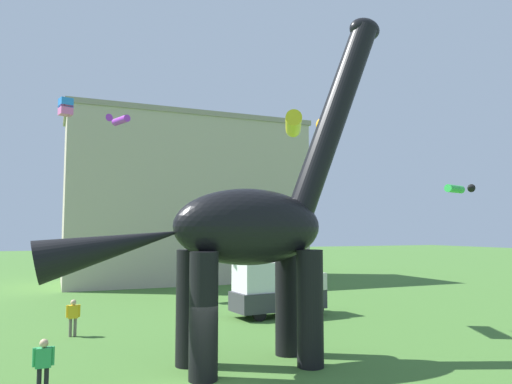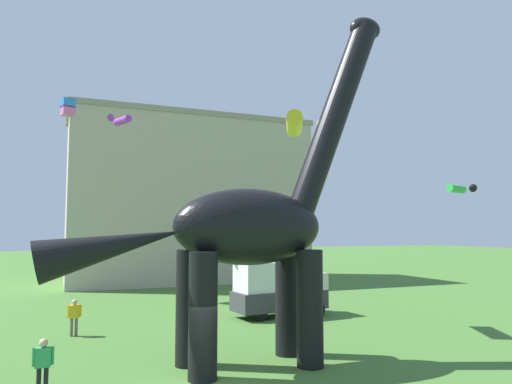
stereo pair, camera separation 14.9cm
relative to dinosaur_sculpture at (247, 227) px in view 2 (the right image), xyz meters
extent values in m
cylinder|color=black|center=(2.14, 0.95, -3.03)|extent=(1.00, 1.00, 4.32)
cylinder|color=black|center=(2.14, -0.95, -3.03)|extent=(1.00, 1.00, 4.32)
cylinder|color=black|center=(-2.00, 0.95, -3.03)|extent=(1.00, 1.00, 4.32)
cylinder|color=black|center=(-2.00, -0.95, -3.03)|extent=(1.00, 1.00, 4.32)
ellipsoid|color=black|center=(0.07, 0.00, 0.00)|extent=(5.91, 2.54, 2.91)
cylinder|color=black|center=(3.90, 0.00, 4.66)|extent=(4.24, 1.09, 8.41)
ellipsoid|color=black|center=(5.52, 0.00, 8.66)|extent=(1.45, 0.91, 1.00)
cone|color=black|center=(-4.88, 0.00, -0.66)|extent=(5.19, 1.45, 2.46)
cube|color=#38383D|center=(5.61, 9.13, -4.24)|extent=(5.77, 2.62, 1.10)
cube|color=silver|center=(7.46, 9.13, -3.19)|extent=(1.97, 2.09, 1.00)
cube|color=silver|center=(4.83, 9.13, -2.84)|extent=(3.76, 2.35, 1.70)
cylinder|color=black|center=(7.63, 10.18, -4.79)|extent=(0.82, 0.33, 0.80)
cylinder|color=black|center=(7.63, 8.08, -4.79)|extent=(0.82, 0.33, 0.80)
cylinder|color=black|center=(3.93, 10.18, -4.79)|extent=(0.82, 0.33, 0.80)
cylinder|color=black|center=(3.93, 8.08, -4.79)|extent=(0.82, 0.33, 0.80)
cylinder|color=black|center=(-7.08, -0.51, -4.77)|extent=(0.14, 0.14, 0.84)
cylinder|color=black|center=(-6.87, -0.51, -4.77)|extent=(0.14, 0.14, 0.84)
cube|color=green|center=(-6.97, -0.51, -4.05)|extent=(0.46, 0.28, 0.60)
sphere|color=tan|center=(-6.97, -0.51, -3.62)|extent=(0.26, 0.26, 0.26)
cylinder|color=green|center=(-7.24, -0.51, -4.02)|extent=(0.11, 0.11, 0.57)
cylinder|color=green|center=(-6.71, -0.51, -4.02)|extent=(0.11, 0.11, 0.57)
cylinder|color=#6B6056|center=(-5.94, 7.95, -4.76)|extent=(0.14, 0.14, 0.86)
cylinder|color=#6B6056|center=(-5.73, 7.95, -4.76)|extent=(0.14, 0.14, 0.86)
cube|color=yellow|center=(-5.83, 7.95, -4.02)|extent=(0.47, 0.29, 0.61)
sphere|color=tan|center=(-5.83, 7.95, -3.58)|extent=(0.27, 0.27, 0.27)
cylinder|color=yellow|center=(-6.10, 7.95, -3.99)|extent=(0.11, 0.11, 0.58)
cylinder|color=yellow|center=(-5.56, 7.95, -3.99)|extent=(0.11, 0.11, 0.58)
cylinder|color=purple|center=(-3.09, 14.06, 6.86)|extent=(1.00, 1.69, 0.46)
cone|color=purple|center=(-3.93, 13.75, 6.86)|extent=(0.59, 0.55, 0.48)
cylinder|color=yellow|center=(5.05, 5.96, 5.65)|extent=(2.14, 3.13, 0.86)
cone|color=orange|center=(6.56, 5.21, 5.65)|extent=(1.15, 1.09, 0.90)
cylinder|color=green|center=(13.60, 3.16, 2.16)|extent=(1.58, 0.88, 0.43)
cone|color=black|center=(13.86, 2.36, 2.16)|extent=(0.50, 0.55, 0.45)
cube|color=#287AE5|center=(-6.28, 21.48, 9.48)|extent=(1.11, 1.11, 0.72)
cube|color=pink|center=(-6.28, 21.48, 8.92)|extent=(1.11, 1.11, 0.72)
cube|color=#B7A893|center=(5.51, 31.04, 2.75)|extent=(23.16, 10.26, 15.88)
cube|color=gray|center=(5.51, 31.04, 10.95)|extent=(23.62, 10.47, 0.50)
camera|label=1|loc=(-6.79, -17.02, -0.15)|focal=33.75mm
camera|label=2|loc=(-6.65, -17.08, -0.15)|focal=33.75mm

